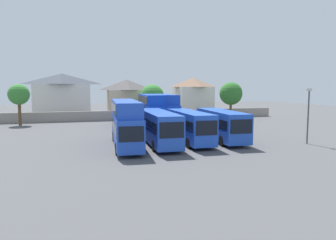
% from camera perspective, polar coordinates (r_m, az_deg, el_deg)
% --- Properties ---
extents(ground, '(140.00, 140.00, 0.00)m').
position_cam_1_polar(ground, '(51.42, -4.49, -0.81)').
color(ground, '#4C4C4F').
extents(depot_boundary_wall, '(56.00, 0.50, 1.80)m').
position_cam_1_polar(depot_boundary_wall, '(58.48, -5.88, 0.89)').
color(depot_boundary_wall, gray).
rests_on(depot_boundary_wall, ground).
extents(bus_1, '(3.14, 11.99, 4.71)m').
position_cam_1_polar(bus_1, '(32.31, -7.68, -0.14)').
color(bus_1, blue).
rests_on(bus_1, ground).
extents(bus_2, '(2.91, 11.79, 3.50)m').
position_cam_1_polar(bus_2, '(33.29, -1.79, -1.05)').
color(bus_2, blue).
rests_on(bus_2, ground).
extents(bus_3, '(2.65, 10.21, 3.43)m').
position_cam_1_polar(bus_3, '(34.36, 3.91, -0.91)').
color(bus_3, blue).
rests_on(bus_3, ground).
extents(bus_4, '(3.21, 10.59, 3.43)m').
position_cam_1_polar(bus_4, '(36.04, 9.67, -0.66)').
color(bus_4, blue).
rests_on(bus_4, ground).
extents(bus_5, '(2.85, 10.91, 3.31)m').
position_cam_1_polar(bus_5, '(47.69, -7.32, 0.92)').
color(bus_5, blue).
rests_on(bus_5, ground).
extents(bus_6, '(3.21, 11.24, 4.94)m').
position_cam_1_polar(bus_6, '(48.55, -3.13, 2.10)').
color(bus_6, blue).
rests_on(bus_6, ground).
extents(bus_7, '(3.18, 10.89, 4.96)m').
position_cam_1_polar(bus_7, '(49.15, -0.62, 2.16)').
color(bus_7, blue).
rests_on(bus_7, ground).
extents(house_terrace_left, '(11.06, 6.76, 8.75)m').
position_cam_1_polar(house_terrace_left, '(65.82, -18.62, 4.27)').
color(house_terrace_left, silver).
rests_on(house_terrace_left, ground).
extents(house_terrace_centre, '(8.16, 7.01, 7.66)m').
position_cam_1_polar(house_terrace_centre, '(66.61, -7.47, 4.08)').
color(house_terrace_centre, '#C6B293').
rests_on(house_terrace_centre, ground).
extents(house_terrace_right, '(7.71, 7.74, 8.14)m').
position_cam_1_polar(house_terrace_right, '(70.29, 4.53, 4.40)').
color(house_terrace_right, silver).
rests_on(house_terrace_right, ground).
extents(tree_left_of_lot, '(4.40, 4.40, 7.04)m').
position_cam_1_polar(tree_left_of_lot, '(62.16, 11.36, 4.71)').
color(tree_left_of_lot, brown).
rests_on(tree_left_of_lot, ground).
extents(tree_behind_wall, '(3.30, 3.30, 6.58)m').
position_cam_1_polar(tree_behind_wall, '(55.24, -25.47, 4.15)').
color(tree_behind_wall, brown).
rests_on(tree_behind_wall, ground).
extents(tree_right_of_lot, '(4.65, 4.65, 6.63)m').
position_cam_1_polar(tree_right_of_lot, '(61.45, -2.89, 4.32)').
color(tree_right_of_lot, brown).
rests_on(tree_right_of_lot, ground).
extents(lamp_post_lot_edge, '(0.50, 0.24, 5.95)m').
position_cam_1_polar(lamp_post_lot_edge, '(36.68, 24.13, 1.31)').
color(lamp_post_lot_edge, '#4C4C51').
rests_on(lamp_post_lot_edge, ground).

